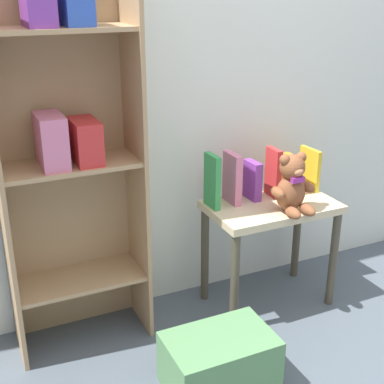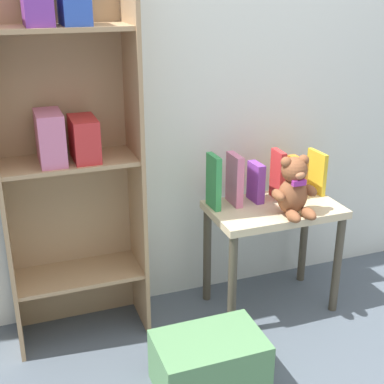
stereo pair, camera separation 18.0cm
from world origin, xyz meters
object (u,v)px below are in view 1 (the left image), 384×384
object	(u,v)px
storage_bin	(219,361)
book_standing_green	(212,181)
book_standing_pink	(232,178)
bookshelf_side	(65,140)
teddy_bear	(292,185)
display_table	(271,221)
book_standing_red	(273,173)
book_standing_orange	(291,174)
book_standing_purple	(252,180)
book_standing_yellow	(310,169)

from	to	relation	value
storage_bin	book_standing_green	bearing A→B (deg)	66.90
book_standing_pink	storage_bin	bearing A→B (deg)	-121.55
bookshelf_side	teddy_bear	xyz separation A→B (m)	(0.95, -0.25, -0.26)
display_table	book_standing_red	size ratio (longest dim) A/B	2.55
book_standing_red	teddy_bear	bearing A→B (deg)	-94.92
book_standing_pink	book_standing_orange	xyz separation A→B (m)	(0.33, -0.00, -0.03)
display_table	storage_bin	world-z (taller)	display_table
book_standing_pink	book_standing_red	size ratio (longest dim) A/B	1.01
teddy_bear	book_standing_red	world-z (taller)	teddy_bear
display_table	book_standing_orange	xyz separation A→B (m)	(0.17, 0.09, 0.19)
display_table	teddy_bear	world-z (taller)	teddy_bear
teddy_bear	book_standing_pink	distance (m)	0.28
book_standing_orange	storage_bin	size ratio (longest dim) A/B	0.44
display_table	book_standing_orange	distance (m)	0.27
display_table	book_standing_green	size ratio (longest dim) A/B	2.41
book_standing_purple	storage_bin	xyz separation A→B (m)	(-0.45, -0.54, -0.52)
bookshelf_side	storage_bin	world-z (taller)	bookshelf_side
bookshelf_side	teddy_bear	distance (m)	1.01
book_standing_purple	book_standing_orange	world-z (taller)	same
storage_bin	display_table	bearing A→B (deg)	41.53
bookshelf_side	book_standing_green	world-z (taller)	bookshelf_side
book_standing_red	book_standing_orange	world-z (taller)	book_standing_red
teddy_bear	book_standing_yellow	xyz separation A→B (m)	(0.24, 0.20, -0.02)
book_standing_pink	bookshelf_side	bearing A→B (deg)	176.83
bookshelf_side	book_standing_orange	world-z (taller)	bookshelf_side
bookshelf_side	book_standing_yellow	world-z (taller)	bookshelf_side
book_standing_orange	storage_bin	world-z (taller)	book_standing_orange
bookshelf_side	book_standing_green	distance (m)	0.69
bookshelf_side	book_standing_orange	bearing A→B (deg)	-2.54
bookshelf_side	book_standing_yellow	size ratio (longest dim) A/B	7.87
bookshelf_side	storage_bin	size ratio (longest dim) A/B	3.87
bookshelf_side	book_standing_yellow	xyz separation A→B (m)	(1.19, -0.05, -0.28)
teddy_bear	storage_bin	bearing A→B (deg)	-147.94
book_standing_purple	book_standing_red	distance (m)	0.11
book_standing_green	book_standing_pink	size ratio (longest dim) A/B	1.05
teddy_bear	book_standing_purple	bearing A→B (deg)	113.18
book_standing_green	book_standing_yellow	bearing A→B (deg)	-0.85
book_standing_purple	display_table	bearing A→B (deg)	-61.47
storage_bin	bookshelf_side	bearing A→B (deg)	125.38
book_standing_green	book_standing_red	world-z (taller)	book_standing_green
book_standing_orange	teddy_bear	bearing A→B (deg)	-125.01
book_standing_red	storage_bin	bearing A→B (deg)	-134.45
book_standing_purple	book_standing_red	xyz separation A→B (m)	(0.11, -0.01, 0.03)
bookshelf_side	display_table	size ratio (longest dim) A/B	2.71
storage_bin	teddy_bear	bearing A→B (deg)	32.06
bookshelf_side	book_standing_purple	world-z (taller)	bookshelf_side
display_table	book_standing_green	distance (m)	0.36
bookshelf_side	teddy_bear	size ratio (longest dim) A/B	6.06
bookshelf_side	book_standing_purple	bearing A→B (deg)	-3.24
teddy_bear	book_standing_green	world-z (taller)	teddy_bear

